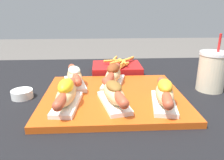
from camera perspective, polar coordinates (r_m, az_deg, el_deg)
serving_tray at (r=0.69m, az=0.09°, el=-4.42°), size 0.43×0.37×0.02m
hot_dog_0 at (r=0.61m, az=-12.08°, el=-3.66°), size 0.07×0.20×0.08m
hot_dog_1 at (r=0.60m, az=0.21°, el=-3.56°), size 0.09×0.19×0.07m
hot_dog_2 at (r=0.61m, az=13.29°, el=-3.49°), size 0.09×0.19×0.07m
hot_dog_3 at (r=0.75m, az=-9.96°, el=0.97°), size 0.09×0.19×0.07m
hot_dog_4 at (r=0.76m, az=0.09°, el=1.37°), size 0.09×0.19×0.07m
sauce_bowl at (r=0.75m, az=-22.64°, el=-3.29°), size 0.07×0.07×0.03m
drink_cup at (r=0.81m, az=24.43°, el=2.10°), size 0.09×0.09×0.19m
fries_basket at (r=0.95m, az=1.15°, el=3.14°), size 0.21×0.16×0.06m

